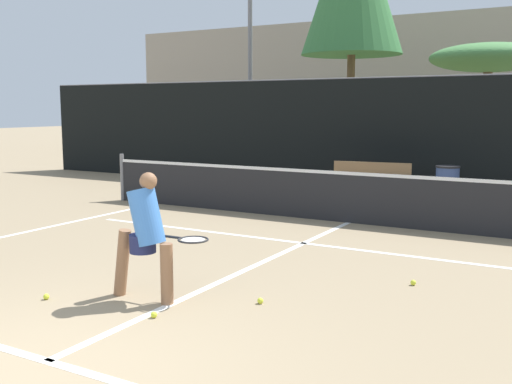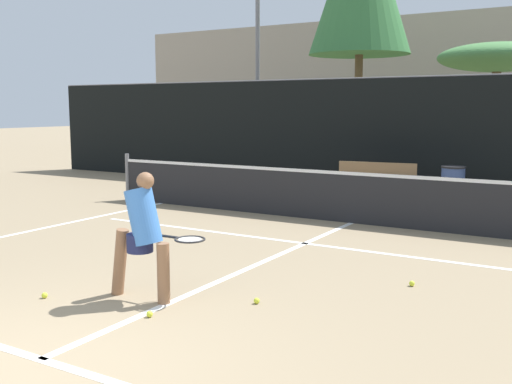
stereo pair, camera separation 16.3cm
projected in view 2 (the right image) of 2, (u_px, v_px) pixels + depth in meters
The scene contains 16 objects.
court_baseline_near at pixel (41, 359), 5.06m from camera, with size 11.00×0.10×0.01m, color white.
court_service_line at pixel (305, 243), 9.39m from camera, with size 8.25×0.10×0.01m, color white.
court_center_mark at pixel (254, 266), 8.06m from camera, with size 0.10×7.04×0.01m, color white.
court_sideline_left at pixel (30, 231), 10.34m from camera, with size 0.10×8.04×0.01m, color white.
net at pixel (352, 196), 10.99m from camera, with size 11.09×0.09×1.07m.
fence_back at pixel (419, 136), 14.48m from camera, with size 24.00×0.06×2.87m.
player_practicing at pixel (143, 231), 6.56m from camera, with size 1.10×0.57×1.43m.
tennis_ball_scattered_1 at pixel (45, 295), 6.69m from camera, with size 0.07×0.07×0.07m, color #D1E033.
tennis_ball_scattered_2 at pixel (257, 301), 6.50m from camera, with size 0.07×0.07×0.07m, color #D1E033.
tennis_ball_scattered_3 at pixel (412, 283), 7.14m from camera, with size 0.07×0.07×0.07m, color #D1E033.
tennis_ball_scattered_5 at pixel (150, 314), 6.09m from camera, with size 0.07×0.07×0.07m, color #D1E033.
courtside_bench at pixel (376, 179), 13.80m from camera, with size 1.84×0.64×0.86m.
trash_bin at pixel (453, 185), 13.08m from camera, with size 0.52×0.52×0.85m.
floodlight_mast at pixel (258, 20), 21.25m from camera, with size 1.10×0.24×8.16m.
tree_west at pixel (497, 59), 18.72m from camera, with size 3.66×3.66×4.13m.
building_far at pixel (505, 85), 25.22m from camera, with size 36.00×2.40×6.10m, color gray.
Camera 2 is at (4.03, -2.81, 2.12)m, focal length 42.00 mm.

